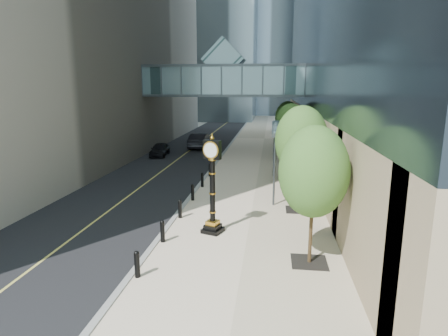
% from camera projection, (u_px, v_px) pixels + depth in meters
% --- Properties ---
extents(ground, '(320.00, 320.00, 0.00)m').
position_uv_depth(ground, '(206.00, 299.00, 12.30)').
color(ground, gray).
rests_on(ground, ground).
extents(road, '(8.00, 180.00, 0.02)m').
position_uv_depth(road, '(207.00, 138.00, 51.97)').
color(road, black).
rests_on(road, ground).
extents(sidewalk, '(8.00, 180.00, 0.06)m').
position_uv_depth(sidewalk, '(264.00, 139.00, 50.97)').
color(sidewalk, beige).
rests_on(sidewalk, ground).
extents(curb, '(0.25, 180.00, 0.07)m').
position_uv_depth(curb, '(235.00, 138.00, 51.46)').
color(curb, gray).
rests_on(curb, ground).
extents(distant_tower_c, '(22.00, 22.00, 65.00)m').
position_uv_depth(distant_tower_c, '(251.00, 8.00, 122.63)').
color(distant_tower_c, '#96AFBD').
rests_on(distant_tower_c, ground).
extents(skywalk, '(17.00, 4.20, 5.80)m').
position_uv_depth(skywalk, '(224.00, 79.00, 38.22)').
color(skywalk, slate).
rests_on(skywalk, ground).
extents(entrance_canopy, '(3.00, 8.00, 4.38)m').
position_uv_depth(entrance_canopy, '(295.00, 128.00, 24.57)').
color(entrance_canopy, '#383F44').
rests_on(entrance_canopy, ground).
extents(bollard_row, '(0.20, 16.20, 0.90)m').
position_uv_depth(bollard_row, '(187.00, 201.00, 21.26)').
color(bollard_row, black).
rests_on(bollard_row, sidewalk).
extents(street_trees, '(2.84, 28.63, 5.84)m').
position_uv_depth(street_trees, '(295.00, 133.00, 26.27)').
color(street_trees, black).
rests_on(street_trees, sidewalk).
extents(street_clock, '(1.10, 1.10, 4.61)m').
position_uv_depth(street_clock, '(212.00, 192.00, 17.42)').
color(street_clock, black).
rests_on(street_clock, sidewalk).
extents(pedestrian, '(0.68, 0.52, 1.67)m').
position_uv_depth(pedestrian, '(302.00, 184.00, 23.48)').
color(pedestrian, beige).
rests_on(pedestrian, sidewalk).
extents(car_near, '(1.87, 4.00, 1.33)m').
position_uv_depth(car_near, '(160.00, 149.00, 37.99)').
color(car_near, black).
rests_on(car_near, road).
extents(car_far, '(1.95, 5.23, 1.71)m').
position_uv_depth(car_far, '(200.00, 141.00, 43.04)').
color(car_far, black).
rests_on(car_far, road).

